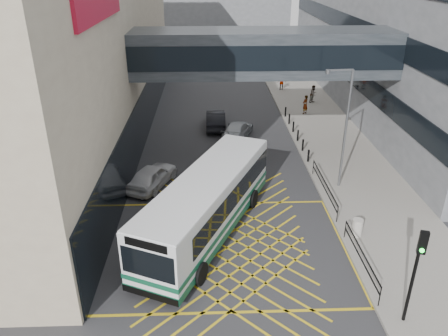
{
  "coord_description": "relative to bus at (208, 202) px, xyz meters",
  "views": [
    {
      "loc": [
        -0.8,
        -18.24,
        13.21
      ],
      "look_at": [
        0.0,
        4.0,
        2.6
      ],
      "focal_mm": 35.0,
      "sensor_mm": 36.0,
      "label": 1
    }
  ],
  "objects": [
    {
      "name": "car_dark",
      "position": [
        0.67,
        16.12,
        -1.04
      ],
      "size": [
        1.93,
        4.86,
        1.52
      ],
      "primitive_type": "imported",
      "rotation": [
        0.0,
        0.0,
        3.13
      ],
      "color": "black",
      "rests_on": "ground"
    },
    {
      "name": "kerb_railings",
      "position": [
        7.05,
        0.2,
        -0.91
      ],
      "size": [
        0.05,
        12.54,
        1.0
      ],
      "color": "black",
      "rests_on": "pavement"
    },
    {
      "name": "box_junction",
      "position": [
        0.9,
        -1.58,
        -1.79
      ],
      "size": [
        12.0,
        9.0,
        0.01
      ],
      "color": "gold",
      "rests_on": "ground"
    },
    {
      "name": "street_lamp",
      "position": [
        8.17,
        4.66,
        2.63
      ],
      "size": [
        1.7,
        0.36,
        7.48
      ],
      "rotation": [
        0.0,
        0.0,
        0.09
      ],
      "color": "slate",
      "rests_on": "pavement"
    },
    {
      "name": "bollards",
      "position": [
        7.15,
        13.42,
        -1.18
      ],
      "size": [
        0.14,
        10.14,
        0.9
      ],
      "color": "black",
      "rests_on": "pavement"
    },
    {
      "name": "traffic_light",
      "position": [
        7.75,
        -7.0,
        1.2
      ],
      "size": [
        0.35,
        0.52,
        4.36
      ],
      "rotation": [
        0.0,
        0.0,
        -0.3
      ],
      "color": "black",
      "rests_on": "pavement"
    },
    {
      "name": "pedestrian_b",
      "position": [
        10.65,
        22.72,
        -0.76
      ],
      "size": [
        0.96,
        0.95,
        1.75
      ],
      "primitive_type": "imported",
      "rotation": [
        0.0,
        0.0,
        0.75
      ],
      "color": "gray",
      "rests_on": "pavement"
    },
    {
      "name": "car_white",
      "position": [
        -3.6,
        5.3,
        -1.04
      ],
      "size": [
        3.56,
        5.09,
        1.5
      ],
      "primitive_type": "imported",
      "rotation": [
        0.0,
        0.0,
        2.76
      ],
      "color": "silver",
      "rests_on": "ground"
    },
    {
      "name": "pedestrian_c",
      "position": [
        8.2,
        27.57,
        -0.83
      ],
      "size": [
        1.0,
        0.58,
        1.61
      ],
      "primitive_type": "imported",
      "rotation": [
        0.0,
        0.0,
        3.0
      ],
      "color": "gray",
      "rests_on": "pavement"
    },
    {
      "name": "skybridge",
      "position": [
        3.9,
        10.42,
        5.71
      ],
      "size": [
        20.0,
        4.1,
        3.0
      ],
      "color": "#2F3439",
      "rests_on": "ground"
    },
    {
      "name": "bus",
      "position": [
        0.0,
        0.0,
        0.0
      ],
      "size": [
        7.38,
        12.0,
        3.35
      ],
      "rotation": [
        0.0,
        0.0,
        -0.42
      ],
      "color": "silver",
      "rests_on": "ground"
    },
    {
      "name": "pedestrian_a",
      "position": [
        9.09,
        19.17,
        -0.76
      ],
      "size": [
        0.85,
        0.83,
        1.75
      ],
      "primitive_type": "imported",
      "rotation": [
        0.0,
        0.0,
        3.86
      ],
      "color": "gray",
      "rests_on": "pavement"
    },
    {
      "name": "car_silver",
      "position": [
        2.41,
        13.74,
        -1.1
      ],
      "size": [
        3.2,
        4.84,
        1.39
      ],
      "primitive_type": "imported",
      "rotation": [
        0.0,
        0.0,
        2.82
      ],
      "color": "#9FA4A8",
      "rests_on": "ground"
    },
    {
      "name": "pavement",
      "position": [
        9.9,
        13.42,
        -1.71
      ],
      "size": [
        6.0,
        54.0,
        0.16
      ],
      "primitive_type": "cube",
      "color": "gray",
      "rests_on": "ground"
    },
    {
      "name": "ground",
      "position": [
        0.9,
        -1.58,
        -1.79
      ],
      "size": [
        120.0,
        120.0,
        0.0
      ],
      "primitive_type": "plane",
      "color": "#333335"
    },
    {
      "name": "litter_bin",
      "position": [
        7.73,
        -0.91,
        -1.16
      ],
      "size": [
        0.55,
        0.55,
        0.95
      ],
      "primitive_type": "cylinder",
      "color": "#ADA89E",
      "rests_on": "pavement"
    }
  ]
}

